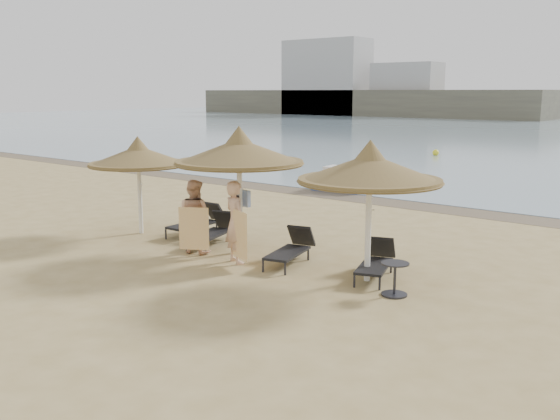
% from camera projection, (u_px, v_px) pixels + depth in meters
% --- Properties ---
extents(ground, '(160.00, 160.00, 0.00)m').
position_uv_depth(ground, '(229.00, 266.00, 13.74)').
color(ground, tan).
rests_on(ground, ground).
extents(wet_sand_strip, '(200.00, 1.60, 0.01)m').
position_uv_depth(wet_sand_strip, '(422.00, 206.00, 20.93)').
color(wet_sand_strip, brown).
rests_on(wet_sand_strip, ground).
extents(far_shore, '(150.00, 54.80, 12.00)m').
position_uv_depth(far_shore, '(478.00, 98.00, 88.21)').
color(far_shore, '#65604B').
rests_on(far_shore, ground).
extents(palapa_left, '(2.66, 2.66, 2.64)m').
position_uv_depth(palapa_left, '(138.00, 156.00, 16.56)').
color(palapa_left, white).
rests_on(palapa_left, ground).
extents(palapa_center, '(3.04, 3.04, 3.02)m').
position_uv_depth(palapa_center, '(239.00, 152.00, 14.48)').
color(palapa_center, white).
rests_on(palapa_center, ground).
extents(palapa_right, '(2.90, 2.90, 2.87)m').
position_uv_depth(palapa_right, '(370.00, 169.00, 12.29)').
color(palapa_right, white).
rests_on(palapa_right, ground).
extents(lounger_far_left, '(0.65, 1.82, 0.81)m').
position_uv_depth(lounger_far_left, '(199.00, 221.00, 16.79)').
color(lounger_far_left, '#25262D').
rests_on(lounger_far_left, ground).
extents(lounger_near_left, '(1.03, 1.82, 0.78)m').
position_uv_depth(lounger_near_left, '(215.00, 230.00, 15.74)').
color(lounger_near_left, '#25262D').
rests_on(lounger_near_left, ground).
extents(lounger_near_right, '(0.97, 1.81, 0.77)m').
position_uv_depth(lounger_near_right, '(292.00, 248.00, 13.96)').
color(lounger_near_right, '#25262D').
rests_on(lounger_near_right, ground).
extents(lounger_far_right, '(1.06, 1.75, 0.75)m').
position_uv_depth(lounger_far_right, '(376.00, 261.00, 12.95)').
color(lounger_far_right, '#25262D').
rests_on(lounger_far_right, ground).
extents(side_table, '(0.53, 0.53, 0.64)m').
position_uv_depth(side_table, '(395.00, 280.00, 11.73)').
color(side_table, '#25262D').
rests_on(side_table, ground).
extents(person_left, '(1.04, 0.78, 2.05)m').
position_uv_depth(person_left, '(194.00, 210.00, 14.74)').
color(person_left, '#DBA781').
rests_on(person_left, ground).
extents(person_right, '(1.16, 0.96, 2.16)m').
position_uv_depth(person_right, '(236.00, 216.00, 13.84)').
color(person_right, '#DBA781').
rests_on(person_right, ground).
extents(towel_left, '(0.63, 0.37, 1.00)m').
position_uv_depth(towel_left, '(194.00, 229.00, 14.32)').
color(towel_left, orange).
rests_on(towel_left, ground).
extents(towel_right, '(0.71, 0.32, 1.07)m').
position_uv_depth(towel_right, '(240.00, 235.00, 13.50)').
color(towel_right, orange).
rests_on(towel_right, ground).
extents(bag_patterned, '(0.32, 0.14, 0.39)m').
position_uv_depth(bag_patterned, '(245.00, 198.00, 14.83)').
color(bag_patterned, silver).
rests_on(bag_patterned, ground).
extents(bag_dark, '(0.27, 0.17, 0.36)m').
position_uv_depth(bag_dark, '(235.00, 203.00, 14.58)').
color(bag_dark, black).
rests_on(bag_dark, ground).
extents(pedal_boat, '(2.11, 1.35, 0.94)m').
position_uv_depth(pedal_boat, '(341.00, 182.00, 24.16)').
color(pedal_boat, '#20459A').
rests_on(pedal_boat, ground).
extents(buoy_left, '(0.38, 0.38, 0.38)m').
position_uv_depth(buoy_left, '(436.00, 153.00, 37.22)').
color(buoy_left, yellow).
rests_on(buoy_left, ground).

